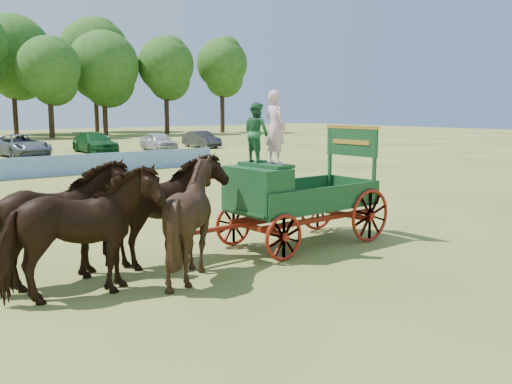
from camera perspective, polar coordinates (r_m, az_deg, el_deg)
The scene contains 6 objects.
ground at distance 13.74m, azimuth -3.41°, elevation -6.22°, with size 160.00×160.00×0.00m, color #AA9D4C.
horse_lead_left at distance 10.78m, azimuth -17.26°, elevation -3.98°, with size 1.32×2.91×2.46m, color black.
horse_lead_right at distance 11.79m, azimuth -19.27°, elevation -3.03°, with size 1.32×2.91×2.46m, color black.
horse_wheel_left at distance 11.85m, azimuth -6.44°, elevation -2.53°, with size 1.99×2.23×2.46m, color black.
horse_wheel_right at distance 12.78m, azimuth -9.11°, elevation -1.79°, with size 1.32×2.91×2.46m, color black.
farm_dray at distance 14.00m, azimuth 2.53°, elevation 0.87°, with size 6.00×2.00×3.86m.
Camera 1 is at (-7.73, -10.81, 3.48)m, focal length 40.00 mm.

